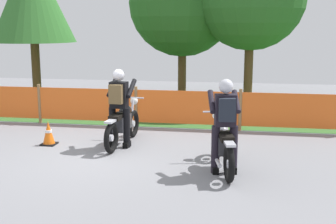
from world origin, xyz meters
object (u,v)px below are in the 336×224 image
motorcycle_trailing (222,144)px  rider_trailing (225,121)px  traffic_cone (49,133)px  motorcycle_lead (123,123)px  rider_lead (119,104)px

motorcycle_trailing → rider_trailing: (0.05, -0.22, 0.48)m
rider_trailing → traffic_cone: (-3.90, 1.28, -0.69)m
traffic_cone → rider_trailing: bearing=-18.2°
motorcycle_lead → motorcycle_trailing: motorcycle_trailing is taller
rider_trailing → traffic_cone: rider_trailing is taller
motorcycle_trailing → rider_trailing: rider_trailing is taller
motorcycle_trailing → traffic_cone: 4.01m
motorcycle_trailing → motorcycle_lead: bearing=47.0°
rider_lead → rider_trailing: 2.68m
rider_trailing → rider_lead: bearing=47.8°
motorcycle_trailing → traffic_cone: size_ratio=3.84×
rider_lead → traffic_cone: (-1.59, -0.08, -0.69)m
motorcycle_lead → traffic_cone: motorcycle_lead is taller
motorcycle_trailing → rider_lead: 2.58m
motorcycle_lead → traffic_cone: (-1.61, -0.31, -0.21)m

